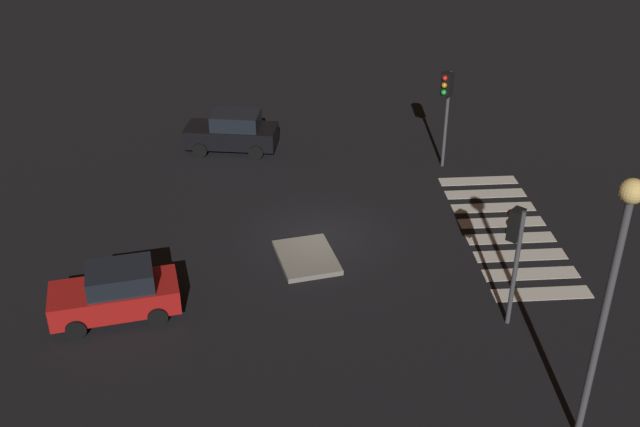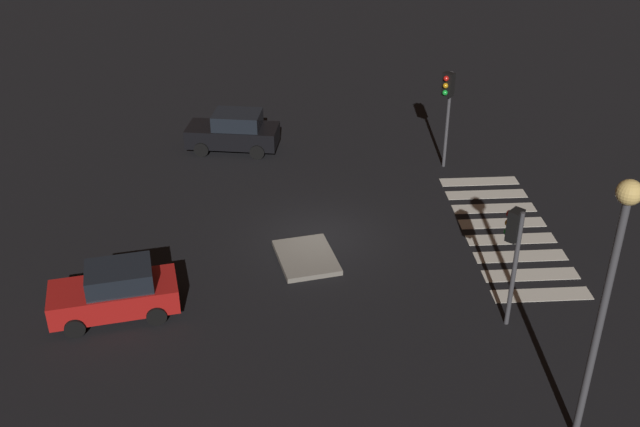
# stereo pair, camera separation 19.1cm
# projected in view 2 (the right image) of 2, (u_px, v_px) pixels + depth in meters

# --- Properties ---
(ground_plane) EXTENTS (80.00, 80.00, 0.00)m
(ground_plane) POSITION_uv_depth(u_px,v_px,m) (320.00, 238.00, 27.29)
(ground_plane) COLOR black
(traffic_island) EXTENTS (2.84, 2.35, 0.18)m
(traffic_island) POSITION_uv_depth(u_px,v_px,m) (306.00, 257.00, 25.97)
(traffic_island) COLOR gray
(traffic_island) RESTS_ON ground
(car_red) EXTENTS (2.35, 4.06, 1.69)m
(car_red) POSITION_uv_depth(u_px,v_px,m) (115.00, 292.00, 22.92)
(car_red) COLOR red
(car_red) RESTS_ON ground
(car_black) EXTENTS (2.43, 4.25, 1.77)m
(car_black) POSITION_uv_depth(u_px,v_px,m) (234.00, 132.00, 33.56)
(car_black) COLOR black
(car_black) RESTS_ON ground
(traffic_light_south) EXTENTS (0.54, 0.54, 3.86)m
(traffic_light_south) POSITION_uv_depth(u_px,v_px,m) (514.00, 239.00, 21.57)
(traffic_light_south) COLOR #47474C
(traffic_light_south) RESTS_ON ground
(traffic_light_east) EXTENTS (0.54, 0.54, 4.21)m
(traffic_light_east) POSITION_uv_depth(u_px,v_px,m) (448.00, 97.00, 30.82)
(traffic_light_east) COLOR #47474C
(traffic_light_east) RESTS_ON ground
(street_lamp) EXTENTS (0.56, 0.56, 7.17)m
(street_lamp) POSITION_uv_depth(u_px,v_px,m) (612.00, 271.00, 16.53)
(street_lamp) COLOR #47474C
(street_lamp) RESTS_ON ground
(crosswalk_near) EXTENTS (8.75, 3.20, 0.02)m
(crosswalk_near) POSITION_uv_depth(u_px,v_px,m) (506.00, 231.00, 27.68)
(crosswalk_near) COLOR silver
(crosswalk_near) RESTS_ON ground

